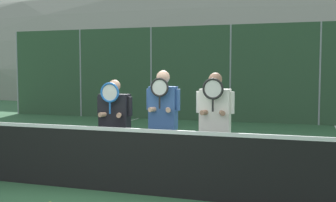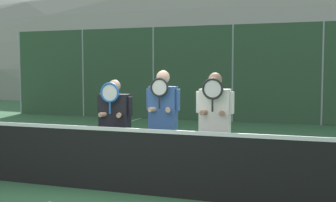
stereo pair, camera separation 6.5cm
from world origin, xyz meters
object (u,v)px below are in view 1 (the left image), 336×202
at_px(player_center_left, 163,117).
at_px(player_center_right, 215,119).
at_px(car_left_of_center, 261,94).
at_px(player_leftmost, 115,121).
at_px(car_far_left, 146,91).

relative_size(player_center_left, player_center_right, 1.02).
height_order(player_center_right, car_left_of_center, player_center_right).
distance_m(player_leftmost, player_center_left, 0.83).
height_order(player_center_left, player_center_right, player_center_left).
xyz_separation_m(player_center_left, player_center_right, (0.86, -0.01, -0.01)).
bearing_deg(car_far_left, player_center_left, -67.77).
xyz_separation_m(player_center_right, car_left_of_center, (-0.31, 10.60, -0.17)).
relative_size(player_leftmost, player_center_left, 0.92).
xyz_separation_m(player_leftmost, car_left_of_center, (1.37, 10.68, -0.10)).
relative_size(player_leftmost, car_left_of_center, 0.36).
bearing_deg(player_leftmost, car_far_left, 108.31).
bearing_deg(car_left_of_center, player_center_right, -88.32).
bearing_deg(car_left_of_center, car_far_left, 175.94).
height_order(player_leftmost, car_left_of_center, car_left_of_center).
bearing_deg(car_far_left, car_left_of_center, -4.06).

